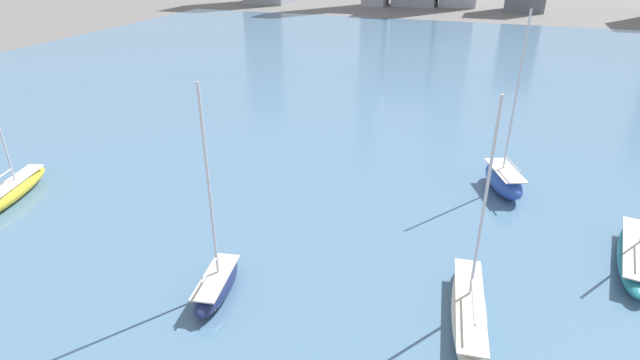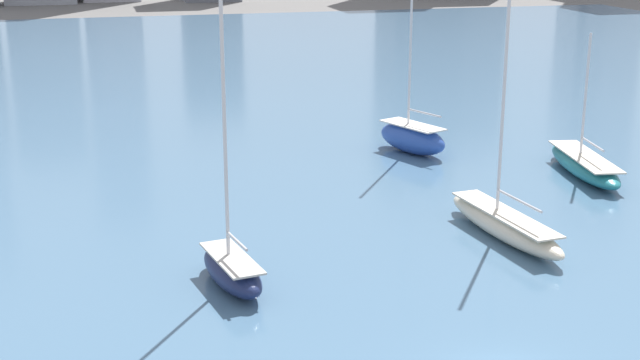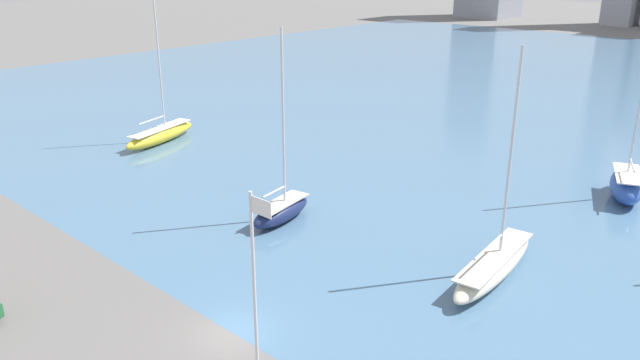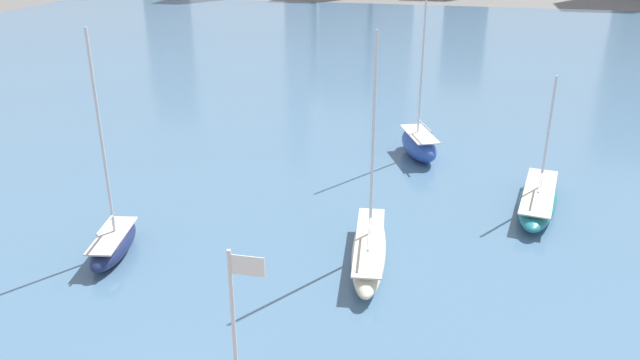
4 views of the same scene
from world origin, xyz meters
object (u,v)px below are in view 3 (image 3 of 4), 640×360
(sailboat_blue, at_px, (626,185))
(sailboat_navy, at_px, (281,209))
(sailboat_yellow, at_px, (161,134))
(flag_pole, at_px, (256,294))
(sailboat_cream, at_px, (494,264))

(sailboat_blue, distance_m, sailboat_navy, 28.02)
(sailboat_blue, height_order, sailboat_yellow, sailboat_blue)
(flag_pole, bearing_deg, sailboat_blue, 84.23)
(sailboat_yellow, height_order, sailboat_navy, sailboat_yellow)
(sailboat_cream, relative_size, sailboat_yellow, 0.90)
(sailboat_blue, bearing_deg, sailboat_cream, -116.88)
(sailboat_cream, xyz_separation_m, sailboat_navy, (-15.77, -2.96, 0.09))
(sailboat_blue, bearing_deg, sailboat_navy, -150.37)
(sailboat_yellow, relative_size, sailboat_navy, 1.11)
(sailboat_yellow, distance_m, sailboat_navy, 24.65)
(sailboat_cream, bearing_deg, sailboat_yellow, 169.97)
(flag_pole, xyz_separation_m, sailboat_cream, (2.08, 17.58, -4.68))
(flag_pole, distance_m, sailboat_yellow, 43.02)
(sailboat_cream, xyz_separation_m, sailboat_yellow, (-39.77, 2.66, 0.12))
(sailboat_cream, distance_m, sailboat_yellow, 39.86)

